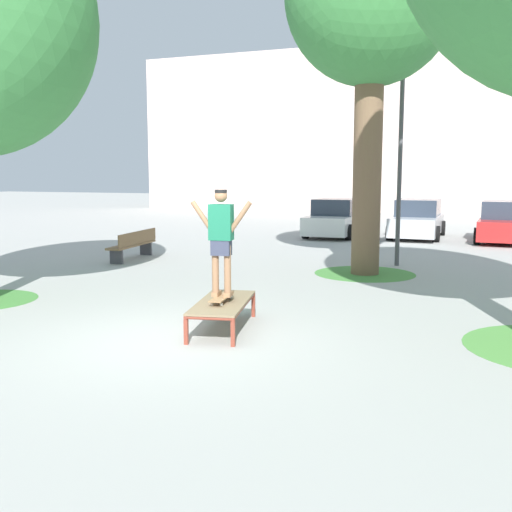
% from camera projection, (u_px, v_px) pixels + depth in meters
% --- Properties ---
extents(ground_plane, '(120.00, 120.00, 0.00)m').
position_uv_depth(ground_plane, '(177.00, 339.00, 9.00)').
color(ground_plane, '#A8A8A3').
extents(building_facade, '(35.79, 4.00, 10.63)m').
position_uv_depth(building_facade, '(401.00, 130.00, 38.86)').
color(building_facade, beige).
rests_on(building_facade, ground).
extents(skate_box, '(1.14, 2.02, 0.46)m').
position_uv_depth(skate_box, '(223.00, 304.00, 9.50)').
color(skate_box, brown).
rests_on(skate_box, ground).
extents(skateboard, '(0.31, 0.82, 0.09)m').
position_uv_depth(skateboard, '(222.00, 297.00, 9.42)').
color(skateboard, '#9E754C').
rests_on(skateboard, skate_box).
extents(skater, '(1.00, 0.32, 1.69)m').
position_uv_depth(skater, '(221.00, 235.00, 9.29)').
color(skater, '#8E6647').
rests_on(skater, skateboard).
extents(grass_patch_mid_back, '(2.51, 2.51, 0.01)m').
position_uv_depth(grass_patch_mid_back, '(365.00, 274.00, 14.90)').
color(grass_patch_mid_back, '#47893D').
rests_on(grass_patch_mid_back, ground).
extents(car_white, '(1.92, 4.20, 1.50)m').
position_uv_depth(car_white, '(335.00, 219.00, 23.90)').
color(car_white, silver).
rests_on(car_white, ground).
extents(car_silver, '(1.96, 4.22, 1.50)m').
position_uv_depth(car_silver, '(417.00, 220.00, 23.28)').
color(car_silver, '#B7BABF').
rests_on(car_silver, ground).
extents(car_red, '(2.06, 4.27, 1.50)m').
position_uv_depth(car_red, '(504.00, 223.00, 21.90)').
color(car_red, red).
rests_on(car_red, ground).
extents(park_bench, '(0.71, 2.43, 0.83)m').
position_uv_depth(park_bench, '(134.00, 244.00, 17.35)').
color(park_bench, brown).
rests_on(park_bench, ground).
extents(light_post, '(0.36, 0.36, 5.83)m').
position_uv_depth(light_post, '(401.00, 123.00, 15.72)').
color(light_post, '#4C4C51').
rests_on(light_post, ground).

